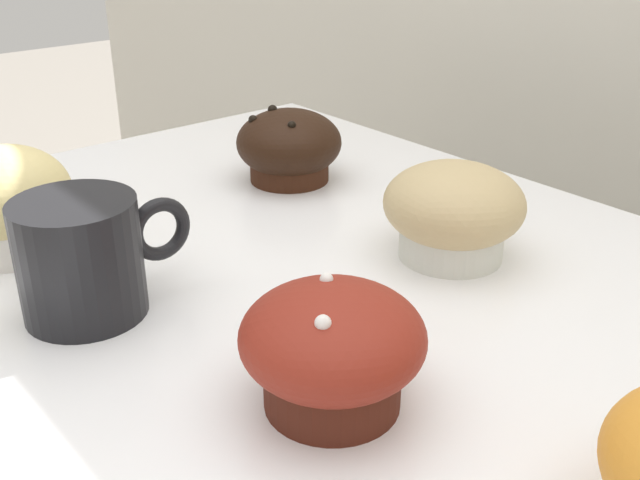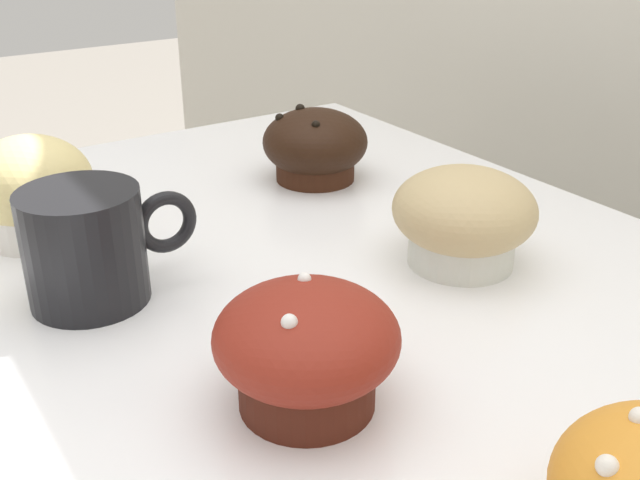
% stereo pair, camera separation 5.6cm
% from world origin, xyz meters
% --- Properties ---
extents(muffin_front_center, '(0.11, 0.11, 0.08)m').
position_xyz_m(muffin_front_center, '(0.07, -0.09, 0.97)').
color(muffin_front_center, '#481C12').
rests_on(muffin_front_center, display_counter).
extents(muffin_back_left, '(0.11, 0.11, 0.09)m').
position_xyz_m(muffin_back_left, '(-0.27, -0.16, 0.97)').
color(muffin_back_left, white).
rests_on(muffin_back_left, display_counter).
extents(muffin_front_left, '(0.12, 0.12, 0.08)m').
position_xyz_m(muffin_front_left, '(-0.02, 0.11, 0.97)').
color(muffin_front_left, silver).
rests_on(muffin_front_left, display_counter).
extents(muffin_front_right, '(0.11, 0.11, 0.08)m').
position_xyz_m(muffin_front_right, '(-0.25, 0.12, 0.97)').
color(muffin_front_right, '#361B0F').
rests_on(muffin_front_right, display_counter).
extents(coffee_cup, '(0.09, 0.13, 0.09)m').
position_xyz_m(coffee_cup, '(-0.13, -0.16, 0.98)').
color(coffee_cup, black).
rests_on(coffee_cup, display_counter).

